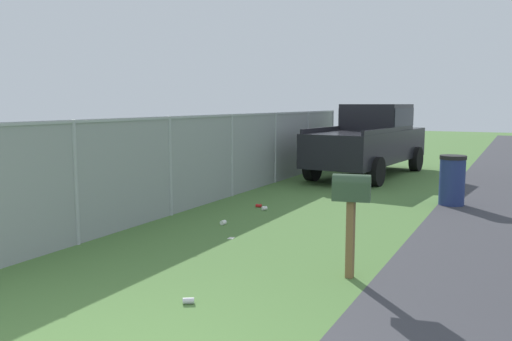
{
  "coord_description": "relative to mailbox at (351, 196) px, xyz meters",
  "views": [
    {
      "loc": [
        -2.62,
        -2.77,
        2.11
      ],
      "look_at": [
        4.41,
        0.8,
        1.11
      ],
      "focal_mm": 37.05,
      "sensor_mm": 36.0,
      "label": 1
    }
  ],
  "objects": [
    {
      "name": "fence_section",
      "position": [
        4.34,
        4.1,
        -0.0
      ],
      "size": [
        14.21,
        0.07,
        1.87
      ],
      "color": "#9EA3A8",
      "rests_on": "ground"
    },
    {
      "name": "litter_can_far_scatter",
      "position": [
        3.42,
        2.95,
        -0.97
      ],
      "size": [
        0.08,
        0.13,
        0.07
      ],
      "primitive_type": "cylinder",
      "rotation": [
        0.0,
        1.57,
        1.66
      ],
      "color": "red",
      "rests_on": "ground"
    },
    {
      "name": "litter_cup_midfield_a",
      "position": [
        3.21,
        2.72,
        -0.97
      ],
      "size": [
        0.13,
        0.13,
        0.08
      ],
      "primitive_type": "cylinder",
      "rotation": [
        0.0,
        1.57,
        5.54
      ],
      "color": "white",
      "rests_on": "ground"
    },
    {
      "name": "litter_wrapper_near_hydrant",
      "position": [
        0.99,
        2.22,
        -1.0
      ],
      "size": [
        0.13,
        0.1,
        0.01
      ],
      "primitive_type": "cube",
      "rotation": [
        0.0,
        0.0,
        3.27
      ],
      "color": "silver",
      "rests_on": "ground"
    },
    {
      "name": "trash_bin",
      "position": [
        5.48,
        -0.53,
        -0.48
      ],
      "size": [
        0.54,
        0.54,
        1.04
      ],
      "color": "navy",
      "rests_on": "ground"
    },
    {
      "name": "mailbox",
      "position": [
        0.0,
        0.0,
        0.0
      ],
      "size": [
        0.29,
        0.48,
        1.27
      ],
      "rotation": [
        0.0,
        0.0,
        0.2
      ],
      "color": "brown",
      "rests_on": "ground"
    },
    {
      "name": "litter_can_midfield_b",
      "position": [
        -1.6,
        1.27,
        -0.97
      ],
      "size": [
        0.12,
        0.14,
        0.07
      ],
      "primitive_type": "cylinder",
      "rotation": [
        0.0,
        1.57,
        2.11
      ],
      "color": "silver",
      "rests_on": "ground"
    },
    {
      "name": "litter_cup_by_mailbox",
      "position": [
        1.74,
        2.8,
        -0.97
      ],
      "size": [
        0.11,
        0.09,
        0.08
      ],
      "primitive_type": "cylinder",
      "rotation": [
        0.0,
        1.57,
        6.18
      ],
      "color": "white",
      "rests_on": "ground"
    },
    {
      "name": "pickup_truck",
      "position": [
        9.36,
        2.22,
        0.1
      ],
      "size": [
        5.66,
        2.48,
        2.09
      ],
      "rotation": [
        0.0,
        0.0,
        -0.09
      ],
      "color": "black",
      "rests_on": "ground"
    }
  ]
}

